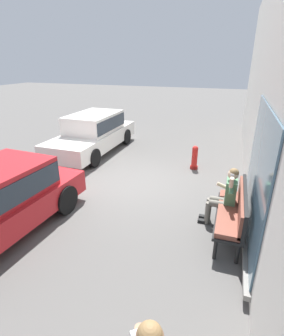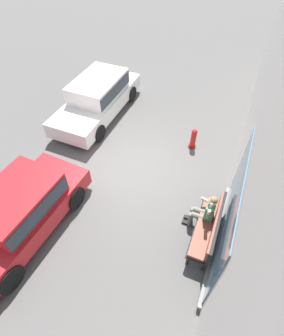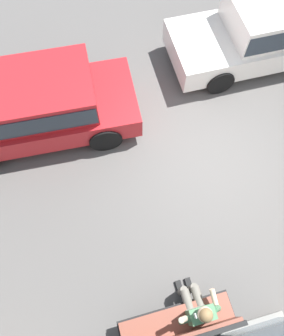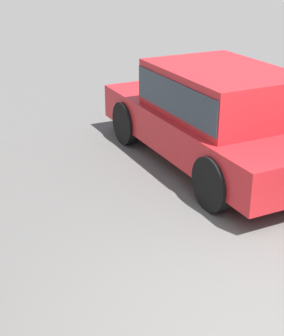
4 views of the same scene
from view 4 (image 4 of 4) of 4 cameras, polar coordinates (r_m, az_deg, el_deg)
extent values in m
plane|color=#565451|center=(4.69, 13.73, -17.28)|extent=(60.00, 60.00, 0.00)
cube|color=red|center=(7.62, 7.84, 4.37)|extent=(4.20, 1.95, 0.54)
cube|color=red|center=(7.31, 8.81, 8.39)|extent=(2.22, 1.63, 0.65)
cube|color=#28333D|center=(7.31, 8.81, 8.39)|extent=(2.18, 1.66, 0.46)
cylinder|color=black|center=(8.35, -1.79, 5.00)|extent=(0.70, 0.22, 0.69)
cylinder|color=black|center=(9.11, 7.69, 6.41)|extent=(0.70, 0.22, 0.69)
cylinder|color=black|center=(6.28, 7.86, -1.74)|extent=(0.70, 0.22, 0.69)
camera|label=1|loc=(9.08, -32.07, 23.05)|focal=28.00mm
camera|label=2|loc=(8.61, -38.24, 43.74)|focal=28.00mm
camera|label=3|loc=(5.66, -43.45, 54.41)|focal=35.00mm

